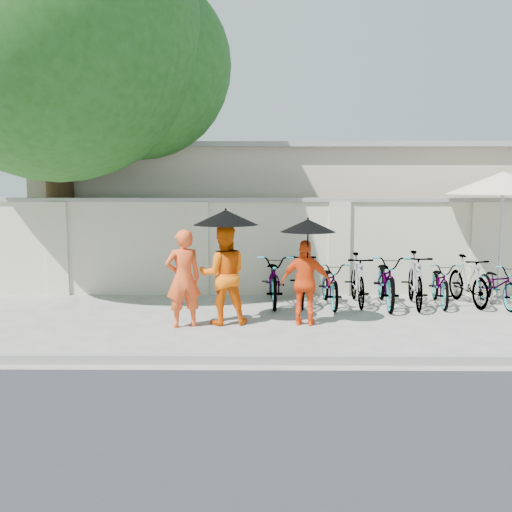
{
  "coord_description": "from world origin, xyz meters",
  "views": [
    {
      "loc": [
        0.36,
        -8.99,
        2.33
      ],
      "look_at": [
        0.25,
        1.01,
        1.1
      ],
      "focal_mm": 40.0,
      "sensor_mm": 36.0,
      "label": 1
    }
  ],
  "objects_px": {
    "monk_left": "(183,278)",
    "monk_right": "(306,283)",
    "patio_umbrella": "(503,184)",
    "monk_center": "(223,275)"
  },
  "relations": [
    {
      "from": "monk_center",
      "to": "patio_umbrella",
      "type": "xyz_separation_m",
      "value": [
        5.41,
        1.87,
        1.52
      ]
    },
    {
      "from": "monk_center",
      "to": "patio_umbrella",
      "type": "relative_size",
      "value": 0.62
    },
    {
      "from": "monk_left",
      "to": "monk_right",
      "type": "height_order",
      "value": "monk_left"
    },
    {
      "from": "monk_left",
      "to": "monk_center",
      "type": "distance_m",
      "value": 0.68
    },
    {
      "from": "monk_right",
      "to": "patio_umbrella",
      "type": "relative_size",
      "value": 0.53
    },
    {
      "from": "monk_center",
      "to": "monk_right",
      "type": "xyz_separation_m",
      "value": [
        1.38,
        -0.07,
        -0.13
      ]
    },
    {
      "from": "monk_right",
      "to": "monk_center",
      "type": "bearing_deg",
      "value": 6.91
    },
    {
      "from": "monk_left",
      "to": "monk_center",
      "type": "bearing_deg",
      "value": 176.23
    },
    {
      "from": "patio_umbrella",
      "to": "monk_left",
      "type": "bearing_deg",
      "value": -161.08
    },
    {
      "from": "monk_left",
      "to": "monk_right",
      "type": "bearing_deg",
      "value": 162.51
    }
  ]
}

